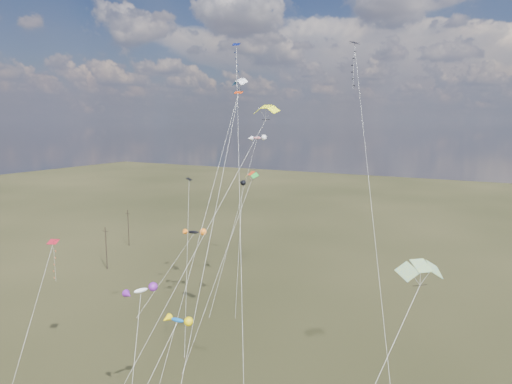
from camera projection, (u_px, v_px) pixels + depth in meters
The scene contains 16 objects.
utility_pole_near at pixel (106, 248), 84.17m from camera, with size 1.40×0.20×8.00m.
utility_pole_far at pixel (128, 227), 100.10m from camera, with size 1.40×0.20×8.00m.
diamond_black_high at pixel (356, 83), 54.32m from camera, with size 11.85×22.12×36.88m.
diamond_navy_tall at pixel (237, 86), 52.75m from camera, with size 14.32×22.57×36.46m.
diamond_black_mid at pixel (188, 227), 60.40m from camera, with size 8.01×12.26×19.39m.
diamond_red_low at pixel (52, 267), 47.04m from camera, with size 5.37×11.33×15.07m.
diamond_orange_center at pixel (218, 197), 42.15m from camera, with size 5.12×20.11×30.30m.
parafoil_yellow at pixel (265, 108), 45.31m from camera, with size 9.25×18.17×29.33m.
parafoil_blue_white at pixel (239, 81), 55.33m from camera, with size 2.82×18.86×32.83m.
parafoil_striped at pixel (421, 267), 27.13m from camera, with size 7.19×14.48×19.45m.
parafoil_tricolor at pixel (251, 174), 57.22m from camera, with size 2.47×14.38×21.30m.
novelty_black_orange at pixel (193, 232), 67.69m from camera, with size 5.51×9.93×11.49m.
novelty_orange_black at pixel (243, 183), 71.56m from camera, with size 5.91×11.76×18.18m.
novelty_white_purple at pixel (141, 291), 37.31m from camera, with size 5.01×8.76×13.95m.
novelty_redwhite_stripe at pixel (257, 139), 78.62m from camera, with size 5.06×20.97×24.89m.
novelty_blue_yellow at pixel (177, 322), 32.20m from camera, with size 4.65×7.75×13.73m.
Camera 1 is at (25.19, -28.55, 27.29)m, focal length 32.00 mm.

